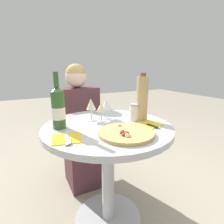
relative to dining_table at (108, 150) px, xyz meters
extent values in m
plane|color=#9E937F|center=(0.00, 0.00, -0.57)|extent=(12.00, 12.00, 0.00)
cylinder|color=#B2B2B7|center=(0.00, 0.00, -0.56)|extent=(0.49, 0.49, 0.02)
cylinder|color=#B2B2B7|center=(0.00, 0.00, -0.20)|extent=(0.09, 0.09, 0.70)
cylinder|color=#B7B7BC|center=(0.00, 0.00, 0.17)|extent=(0.85, 0.85, 0.04)
cylinder|color=slate|center=(-0.01, 0.67, -0.57)|extent=(0.33, 0.33, 0.01)
cylinder|color=slate|center=(-0.01, 0.67, -0.38)|extent=(0.06, 0.06, 0.39)
cube|color=slate|center=(-0.01, 0.67, -0.17)|extent=(0.37, 0.37, 0.03)
cube|color=slate|center=(-0.01, 0.85, 0.07)|extent=(0.37, 0.02, 0.44)
cube|color=#512D33|center=(-0.01, 0.51, -0.36)|extent=(0.34, 0.33, 0.42)
cube|color=#512D33|center=(-0.01, 0.67, 0.11)|extent=(0.40, 0.21, 0.52)
sphere|color=beige|center=(-0.01, 0.67, 0.47)|extent=(0.21, 0.21, 0.21)
sphere|color=tan|center=(-0.01, 0.67, 0.49)|extent=(0.20, 0.20, 0.20)
cylinder|color=tan|center=(0.02, -0.21, 0.20)|extent=(0.32, 0.32, 0.02)
sphere|color=beige|center=(0.03, -0.10, 0.21)|extent=(0.02, 0.02, 0.02)
sphere|color=#B22D1E|center=(-0.03, -0.26, 0.21)|extent=(0.02, 0.02, 0.02)
sphere|color=#B22D1E|center=(-0.02, -0.23, 0.21)|extent=(0.03, 0.03, 0.03)
sphere|color=beige|center=(-0.02, -0.27, 0.21)|extent=(0.03, 0.03, 0.03)
sphere|color=#B22D1E|center=(-0.01, -0.26, 0.21)|extent=(0.03, 0.03, 0.03)
cylinder|color=#2D5623|center=(-0.30, 0.08, 0.30)|extent=(0.08, 0.08, 0.23)
cone|color=#2D5623|center=(-0.30, 0.08, 0.43)|extent=(0.08, 0.08, 0.03)
cylinder|color=#2D5623|center=(-0.30, 0.08, 0.49)|extent=(0.03, 0.03, 0.09)
cylinder|color=silver|center=(-0.30, 0.08, 0.29)|extent=(0.08, 0.08, 0.07)
cylinder|color=tan|center=(0.26, -0.02, 0.34)|extent=(0.08, 0.08, 0.31)
cylinder|color=brown|center=(0.26, -0.02, 0.51)|extent=(0.04, 0.04, 0.02)
cylinder|color=silver|center=(0.21, 0.00, 0.24)|extent=(0.07, 0.07, 0.11)
cylinder|color=#B2B2B7|center=(0.21, 0.00, 0.30)|extent=(0.07, 0.07, 0.02)
cylinder|color=silver|center=(-0.06, 0.14, 0.19)|extent=(0.06, 0.06, 0.00)
cylinder|color=silver|center=(-0.06, 0.14, 0.23)|extent=(0.01, 0.01, 0.08)
cone|color=beige|center=(-0.06, 0.14, 0.31)|extent=(0.07, 0.07, 0.08)
cylinder|color=silver|center=(0.06, 0.14, 0.19)|extent=(0.06, 0.06, 0.00)
cylinder|color=silver|center=(0.06, 0.14, 0.22)|extent=(0.01, 0.01, 0.07)
cone|color=silver|center=(0.06, 0.14, 0.30)|extent=(0.08, 0.08, 0.08)
cylinder|color=silver|center=(0.00, 0.10, 0.19)|extent=(0.06, 0.06, 0.00)
cylinder|color=silver|center=(0.00, 0.10, 0.22)|extent=(0.01, 0.01, 0.07)
cone|color=beige|center=(0.00, 0.10, 0.29)|extent=(0.07, 0.07, 0.06)
cube|color=gold|center=(-0.30, -0.11, 0.19)|extent=(0.18, 0.18, 0.00)
cube|color=silver|center=(-0.30, -0.11, 0.19)|extent=(0.06, 0.19, 0.00)
cube|color=silver|center=(-0.30, -0.16, 0.20)|extent=(0.04, 0.09, 0.00)
cube|color=gold|center=(0.24, -0.12, 0.19)|extent=(0.18, 0.18, 0.00)
cube|color=silver|center=(0.24, -0.12, 0.19)|extent=(0.05, 0.19, 0.00)
cube|color=black|center=(0.24, -0.17, 0.20)|extent=(0.04, 0.09, 0.00)
camera|label=1|loc=(-0.48, -0.99, 0.56)|focal=28.00mm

